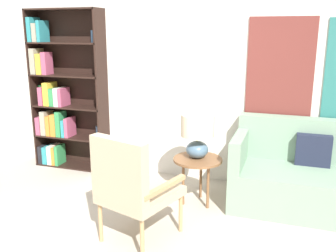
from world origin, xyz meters
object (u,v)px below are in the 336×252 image
Objects in this scene: armchair at (131,184)px; side_table at (198,163)px; table_lamp at (197,132)px; bookshelf at (60,98)px; couch at (311,177)px.

armchair is 1.90× the size of side_table.
table_lamp is (0.33, 0.97, 0.25)m from armchair.
bookshelf is 2.14m from table_lamp.
bookshelf reaches higher than couch.
table_lamp is (-1.18, -0.29, 0.47)m from couch.
bookshelf reaches higher than side_table.
couch is at bearing 15.15° from side_table.
couch is (3.24, -0.27, -0.62)m from bookshelf.
table_lamp is at bearing -15.12° from bookshelf.
side_table is at bearing 69.78° from armchair.
bookshelf reaches higher than table_lamp.
armchair is 1.06m from table_lamp.
armchair is 1.99m from couch.
bookshelf is 2.34m from armchair.
table_lamp is at bearing 122.87° from side_table.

